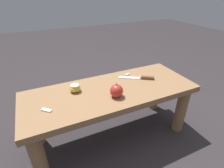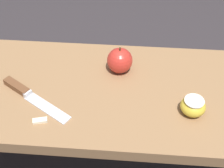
{
  "view_description": "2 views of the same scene",
  "coord_description": "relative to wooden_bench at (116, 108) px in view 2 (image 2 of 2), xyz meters",
  "views": [
    {
      "loc": [
        0.4,
        0.88,
        1.0
      ],
      "look_at": [
        -0.01,
        -0.01,
        0.44
      ],
      "focal_mm": 28.0,
      "sensor_mm": 36.0,
      "label": 1
    },
    {
      "loc": [
        0.04,
        -0.66,
        1.08
      ],
      "look_at": [
        -0.01,
        -0.01,
        0.44
      ],
      "focal_mm": 50.0,
      "sensor_mm": 36.0,
      "label": 2
    }
  ],
  "objects": [
    {
      "name": "apple_slice_near_knife",
      "position": [
        -0.2,
        -0.14,
        0.09
      ],
      "size": [
        0.04,
        0.03,
        0.01
      ],
      "color": "silver",
      "rests_on": "wooden_bench"
    },
    {
      "name": "apple_whole",
      "position": [
        0.01,
        0.09,
        0.13
      ],
      "size": [
        0.08,
        0.08,
        0.09
      ],
      "color": "red",
      "rests_on": "wooden_bench"
    },
    {
      "name": "ground_plane",
      "position": [
        0.0,
        0.0,
        -0.32
      ],
      "size": [
        8.0,
        8.0,
        0.0
      ],
      "primitive_type": "plane",
      "color": "#2D282B"
    },
    {
      "name": "wooden_bench",
      "position": [
        0.0,
        0.0,
        0.0
      ],
      "size": [
        1.12,
        0.44,
        0.41
      ],
      "color": "olive",
      "rests_on": "ground_plane"
    },
    {
      "name": "knife",
      "position": [
        -0.26,
        -0.04,
        0.09
      ],
      "size": [
        0.23,
        0.16,
        0.02
      ],
      "rotation": [
        0.0,
        0.0,
        -0.57
      ],
      "color": "silver",
      "rests_on": "wooden_bench"
    },
    {
      "name": "apple_cut",
      "position": [
        0.22,
        -0.07,
        0.11
      ],
      "size": [
        0.07,
        0.07,
        0.05
      ],
      "color": "gold",
      "rests_on": "wooden_bench"
    }
  ]
}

